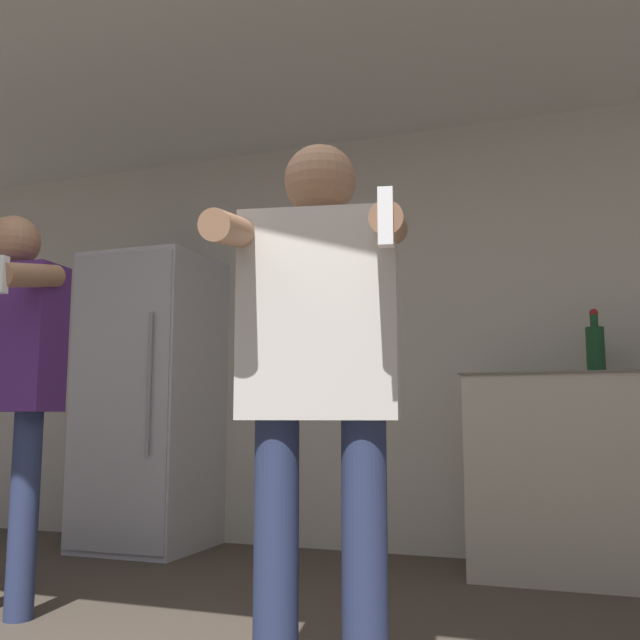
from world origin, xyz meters
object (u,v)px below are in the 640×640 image
at_px(refrigerator, 151,400).
at_px(person_man_side, 5,361).
at_px(bottle_clear_vodka, 595,348).
at_px(person_woman_foreground, 320,362).

relative_size(refrigerator, person_man_side, 1.09).
distance_m(bottle_clear_vodka, person_woman_foreground, 2.21).
xyz_separation_m(bottle_clear_vodka, person_man_side, (-2.33, -1.59, -0.13)).
bearing_deg(person_woman_foreground, refrigerator, 132.86).
bearing_deg(person_man_side, refrigerator, 100.05).
height_order(refrigerator, person_woman_foreground, refrigerator).
bearing_deg(person_woman_foreground, bottle_clear_vodka, 69.16).
bearing_deg(bottle_clear_vodka, refrigerator, -177.90).
bearing_deg(refrigerator, person_woman_foreground, -47.14).
height_order(person_woman_foreground, person_man_side, person_man_side).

